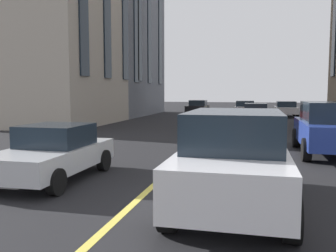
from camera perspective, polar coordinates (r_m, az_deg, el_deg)
name	(u,v)px	position (r m, az deg, el deg)	size (l,w,h in m)	color
lane_centre_line	(202,141)	(16.82, 5.29, -2.32)	(80.00, 0.16, 0.01)	#D8C64C
car_blue_mid	(329,128)	(14.28, 23.66, -0.23)	(4.70, 2.14, 1.88)	navy
car_white_parked_b	(234,158)	(7.28, 10.24, -4.90)	(4.70, 2.14, 1.88)	silver
car_silver_far	(54,152)	(9.90, -17.27, -3.90)	(3.90, 1.89, 1.40)	#B7BABF
car_white_trailing	(245,108)	(35.04, 11.84, 2.75)	(4.40, 1.95, 1.37)	silver
car_black_oncoming	(198,107)	(36.61, 4.64, 2.96)	(4.40, 1.95, 1.37)	black
car_red_parked_a	(256,112)	(27.98, 13.39, 2.08)	(4.40, 1.95, 1.37)	#B21E1E
car_white_near	(286,109)	(34.28, 17.74, 2.55)	(4.40, 1.95, 1.37)	silver
building_left_near	(85,3)	(38.24, -12.78, 18.05)	(11.69, 13.03, 21.42)	slate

